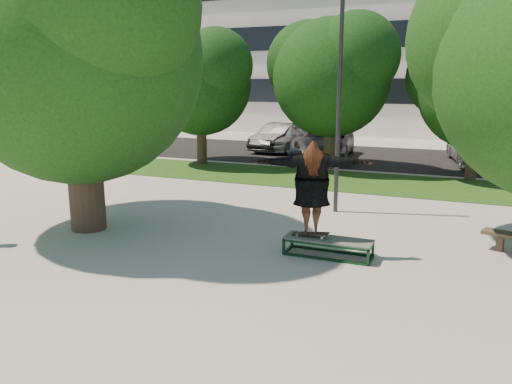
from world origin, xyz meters
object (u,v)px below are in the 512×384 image
at_px(car_grey, 324,143).
at_px(car_silver_b, 478,147).
at_px(tree_left, 75,43).
at_px(grind_box, 328,247).
at_px(car_silver_a, 284,137).
at_px(car_dark, 280,137).
at_px(lamppost, 339,97).

xyz_separation_m(car_grey, car_silver_b, (6.73, 1.09, 0.01)).
xyz_separation_m(tree_left, car_grey, (2.33, 13.61, -3.68)).
bearing_deg(grind_box, car_silver_b, 78.17).
xyz_separation_m(tree_left, car_silver_b, (9.07, 14.70, -3.66)).
xyz_separation_m(car_silver_a, car_dark, (-0.27, 0.00, -0.03)).
bearing_deg(lamppost, tree_left, -143.58).
xyz_separation_m(car_silver_a, car_grey, (2.62, -1.80, -0.00)).
xyz_separation_m(grind_box, car_grey, (-3.70, 13.38, 0.56)).
bearing_deg(lamppost, grind_box, -78.56).
bearing_deg(tree_left, lamppost, 36.42).
distance_m(lamppost, car_silver_a, 13.00).
height_order(lamppost, car_silver_b, lamppost).
xyz_separation_m(grind_box, car_silver_a, (-6.32, 15.17, 0.56)).
height_order(grind_box, car_grey, car_grey).
relative_size(car_dark, car_silver_b, 0.83).
bearing_deg(car_silver_b, car_silver_a, 165.64).
bearing_deg(car_dark, car_silver_b, 2.91).
distance_m(car_silver_a, car_silver_b, 9.38).
bearing_deg(car_grey, car_silver_a, 138.76).
bearing_deg(car_dark, car_silver_a, 7.12).
bearing_deg(car_dark, tree_left, -80.81).
height_order(lamppost, car_grey, lamppost).
distance_m(car_dark, car_silver_b, 9.65).
height_order(tree_left, car_grey, tree_left).
bearing_deg(car_silver_a, car_grey, -31.59).
bearing_deg(lamppost, car_grey, 106.97).
distance_m(tree_left, grind_box, 7.38).
distance_m(car_silver_a, car_grey, 3.17).
xyz_separation_m(lamppost, car_silver_b, (3.77, 10.79, -2.39)).
distance_m(grind_box, car_silver_b, 14.79).
distance_m(car_silver_a, car_dark, 0.27).
bearing_deg(car_grey, car_dark, 141.35).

